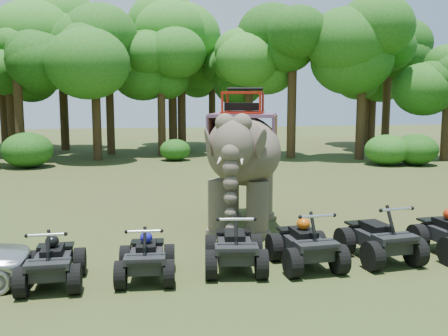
{
  "coord_description": "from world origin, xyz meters",
  "views": [
    {
      "loc": [
        -2.66,
        -11.65,
        3.71
      ],
      "look_at": [
        0.0,
        1.2,
        1.9
      ],
      "focal_mm": 40.0,
      "sensor_mm": 36.0,
      "label": 1
    }
  ],
  "objects_px": {
    "elephant": "(243,158)",
    "atv_2": "(235,241)",
    "atv_4": "(379,231)",
    "atv_0": "(52,256)",
    "atv_3": "(306,238)",
    "atv_1": "(146,251)"
  },
  "relations": [
    {
      "from": "elephant",
      "to": "atv_2",
      "type": "relative_size",
      "value": 2.7
    },
    {
      "from": "elephant",
      "to": "atv_0",
      "type": "distance_m",
      "value": 6.33
    },
    {
      "from": "atv_3",
      "to": "atv_4",
      "type": "xyz_separation_m",
      "value": [
        1.84,
        0.1,
        0.02
      ]
    },
    {
      "from": "atv_1",
      "to": "atv_4",
      "type": "xyz_separation_m",
      "value": [
        5.35,
        0.14,
        0.09
      ]
    },
    {
      "from": "elephant",
      "to": "atv_4",
      "type": "bearing_deg",
      "value": -37.08
    },
    {
      "from": "atv_1",
      "to": "atv_2",
      "type": "distance_m",
      "value": 1.93
    },
    {
      "from": "atv_1",
      "to": "atv_2",
      "type": "xyz_separation_m",
      "value": [
        1.92,
        0.17,
        0.06
      ]
    },
    {
      "from": "elephant",
      "to": "atv_1",
      "type": "relative_size",
      "value": 2.98
    },
    {
      "from": "elephant",
      "to": "atv_2",
      "type": "height_order",
      "value": "elephant"
    },
    {
      "from": "atv_0",
      "to": "atv_3",
      "type": "distance_m",
      "value": 5.38
    },
    {
      "from": "atv_4",
      "to": "atv_2",
      "type": "bearing_deg",
      "value": 175.02
    },
    {
      "from": "atv_4",
      "to": "atv_1",
      "type": "bearing_deg",
      "value": 176.99
    },
    {
      "from": "atv_4",
      "to": "atv_0",
      "type": "bearing_deg",
      "value": 176.52
    },
    {
      "from": "atv_1",
      "to": "atv_2",
      "type": "relative_size",
      "value": 0.91
    },
    {
      "from": "atv_0",
      "to": "elephant",
      "type": "bearing_deg",
      "value": 38.78
    },
    {
      "from": "atv_3",
      "to": "atv_0",
      "type": "bearing_deg",
      "value": 178.78
    },
    {
      "from": "atv_2",
      "to": "atv_3",
      "type": "height_order",
      "value": "atv_3"
    },
    {
      "from": "atv_2",
      "to": "atv_4",
      "type": "xyz_separation_m",
      "value": [
        3.42,
        -0.03,
        0.03
      ]
    },
    {
      "from": "elephant",
      "to": "atv_0",
      "type": "relative_size",
      "value": 2.9
    },
    {
      "from": "atv_0",
      "to": "atv_1",
      "type": "distance_m",
      "value": 1.86
    },
    {
      "from": "elephant",
      "to": "atv_1",
      "type": "height_order",
      "value": "elephant"
    },
    {
      "from": "atv_1",
      "to": "atv_2",
      "type": "bearing_deg",
      "value": 11.03
    }
  ]
}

